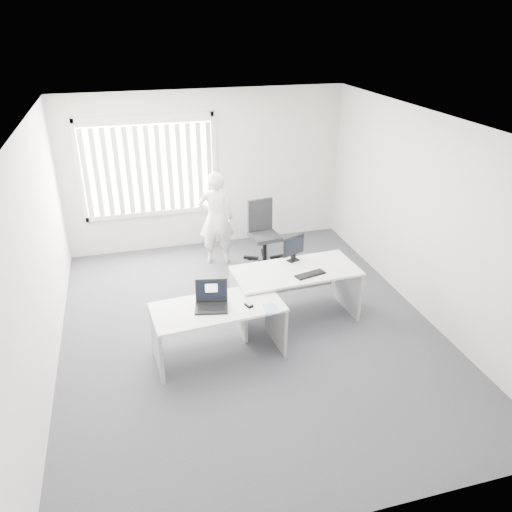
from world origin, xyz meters
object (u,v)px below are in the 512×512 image
object	(u,v)px
desk_near	(218,320)
monitor	(293,249)
person	(216,218)
desk_far	(295,284)
laptop	(211,298)
office_chair	(264,243)

from	to	relation	value
desk_near	monitor	xyz separation A→B (m)	(1.26, 0.83, 0.44)
person	monitor	bearing A→B (deg)	122.84
desk_near	desk_far	size ratio (longest dim) A/B	0.94
desk_near	laptop	size ratio (longest dim) A/B	4.19
desk_far	person	xyz separation A→B (m)	(-0.70, 2.07, 0.25)
desk_near	office_chair	distance (m)	2.78
desk_far	desk_near	bearing A→B (deg)	-158.26
office_chair	laptop	bearing A→B (deg)	-126.75
desk_near	laptop	distance (m)	0.37
laptop	monitor	world-z (taller)	monitor
person	laptop	distance (m)	2.73
monitor	office_chair	bearing A→B (deg)	66.37
desk_near	desk_far	bearing A→B (deg)	19.94
office_chair	monitor	bearing A→B (deg)	-99.17
desk_near	person	distance (m)	2.69
desk_near	monitor	distance (m)	1.57
office_chair	person	bearing A→B (deg)	160.01
desk_far	monitor	world-z (taller)	monitor
office_chair	person	size ratio (longest dim) A/B	0.66
person	monitor	size ratio (longest dim) A/B	4.38
desk_far	person	size ratio (longest dim) A/B	1.07
desk_far	laptop	world-z (taller)	laptop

